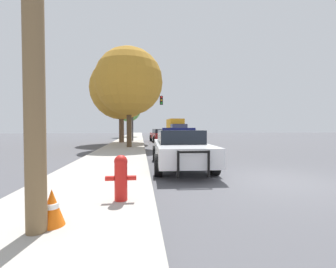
% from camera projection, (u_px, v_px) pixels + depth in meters
% --- Properties ---
extents(ground_plane, '(110.00, 110.00, 0.00)m').
position_uv_depth(ground_plane, '(278.00, 181.00, 6.36)').
color(ground_plane, '#4F4F54').
extents(sidewalk_left, '(3.00, 110.00, 0.13)m').
position_uv_depth(sidewalk_left, '(93.00, 184.00, 5.74)').
color(sidewalk_left, '#ADA89E').
rests_on(sidewalk_left, ground_plane).
extents(police_car, '(2.18, 5.43, 1.51)m').
position_uv_depth(police_car, '(179.00, 147.00, 8.73)').
color(police_car, white).
rests_on(police_car, ground_plane).
extents(fire_hydrant, '(0.59, 0.26, 0.87)m').
position_uv_depth(fire_hydrant, '(121.00, 176.00, 4.29)').
color(fire_hydrant, red).
rests_on(fire_hydrant, sidewalk_left).
extents(traffic_light, '(3.17, 0.35, 4.78)m').
position_uv_depth(traffic_light, '(145.00, 108.00, 22.81)').
color(traffic_light, '#424247').
rests_on(traffic_light, sidewalk_left).
extents(car_background_midblock, '(2.20, 4.74, 1.36)m').
position_uv_depth(car_background_midblock, '(160.00, 135.00, 23.89)').
color(car_background_midblock, maroon).
rests_on(car_background_midblock, ground_plane).
extents(box_truck, '(2.55, 7.22, 2.92)m').
position_uv_depth(box_truck, '(176.00, 127.00, 36.80)').
color(box_truck, '#333856').
rests_on(box_truck, ground_plane).
extents(tree_sidewalk_far, '(3.77, 3.77, 6.06)m').
position_uv_depth(tree_sidewalk_far, '(128.00, 109.00, 34.11)').
color(tree_sidewalk_far, brown).
rests_on(tree_sidewalk_far, sidewalk_left).
extents(tree_sidewalk_mid, '(5.72, 5.72, 7.86)m').
position_uv_depth(tree_sidewalk_mid, '(121.00, 89.00, 20.87)').
color(tree_sidewalk_mid, brown).
rests_on(tree_sidewalk_mid, sidewalk_left).
extents(tree_sidewalk_near, '(4.81, 4.81, 7.07)m').
position_uv_depth(tree_sidewalk_near, '(129.00, 82.00, 15.94)').
color(tree_sidewalk_near, '#4C3823').
rests_on(tree_sidewalk_near, sidewalk_left).
extents(traffic_cone, '(0.35, 0.35, 0.52)m').
position_uv_depth(traffic_cone, '(52.00, 207.00, 3.18)').
color(traffic_cone, orange).
rests_on(traffic_cone, sidewalk_left).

